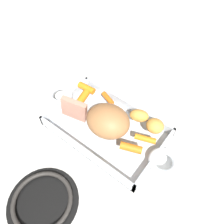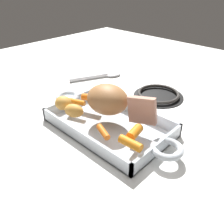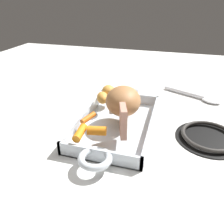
# 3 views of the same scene
# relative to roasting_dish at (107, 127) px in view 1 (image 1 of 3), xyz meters

# --- Properties ---
(ground_plane) EXTENTS (2.03, 2.03, 0.00)m
(ground_plane) POSITION_rel_roasting_dish_xyz_m (0.00, 0.00, -0.01)
(ground_plane) COLOR white
(roasting_dish) EXTENTS (0.46, 0.21, 0.04)m
(roasting_dish) POSITION_rel_roasting_dish_xyz_m (0.00, 0.00, 0.00)
(roasting_dish) COLOR silver
(roasting_dish) RESTS_ON ground_plane
(pork_roast) EXTENTS (0.14, 0.12, 0.08)m
(pork_roast) POSITION_rel_roasting_dish_xyz_m (-0.02, 0.01, 0.07)
(pork_roast) COLOR #A76F42
(pork_roast) RESTS_ON roasting_dish
(roast_slice_outer) EXTENTS (0.08, 0.04, 0.08)m
(roast_slice_outer) POSITION_rel_roasting_dish_xyz_m (0.09, 0.04, 0.06)
(roast_slice_outer) COLOR tan
(roast_slice_outer) RESTS_ON roasting_dish
(baby_carrot_southwest) EXTENTS (0.05, 0.03, 0.02)m
(baby_carrot_southwest) POSITION_rel_roasting_dish_xyz_m (0.05, -0.07, 0.03)
(baby_carrot_southwest) COLOR orange
(baby_carrot_southwest) RESTS_ON roasting_dish
(baby_carrot_southeast) EXTENTS (0.06, 0.02, 0.02)m
(baby_carrot_southeast) POSITION_rel_roasting_dish_xyz_m (0.13, -0.06, 0.03)
(baby_carrot_southeast) COLOR orange
(baby_carrot_southeast) RESTS_ON roasting_dish
(baby_carrot_center_left) EXTENTS (0.06, 0.04, 0.02)m
(baby_carrot_center_left) POSITION_rel_roasting_dish_xyz_m (-0.12, -0.02, 0.03)
(baby_carrot_center_left) COLOR orange
(baby_carrot_center_left) RESTS_ON roasting_dish
(baby_carrot_northwest) EXTENTS (0.06, 0.04, 0.03)m
(baby_carrot_northwest) POSITION_rel_roasting_dish_xyz_m (-0.11, 0.03, 0.03)
(baby_carrot_northwest) COLOR orange
(baby_carrot_northwest) RESTS_ON roasting_dish
(baby_carrot_long) EXTENTS (0.03, 0.05, 0.02)m
(baby_carrot_long) POSITION_rel_roasting_dish_xyz_m (0.11, -0.02, 0.04)
(baby_carrot_long) COLOR orange
(baby_carrot_long) RESTS_ON roasting_dish
(potato_corner) EXTENTS (0.07, 0.06, 0.04)m
(potato_corner) POSITION_rel_roasting_dish_xyz_m (-0.07, -0.07, 0.04)
(potato_corner) COLOR gold
(potato_corner) RESTS_ON roasting_dish
(potato_golden_small) EXTENTS (0.06, 0.06, 0.04)m
(potato_golden_small) POSITION_rel_roasting_dish_xyz_m (-0.12, -0.06, 0.04)
(potato_golden_small) COLOR gold
(potato_golden_small) RESTS_ON roasting_dish
(stove_burner_rear) EXTENTS (0.18, 0.18, 0.02)m
(stove_burner_rear) POSITION_rel_roasting_dish_xyz_m (-0.01, 0.26, -0.01)
(stove_burner_rear) COLOR black
(stove_burner_rear) RESTS_ON ground_plane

